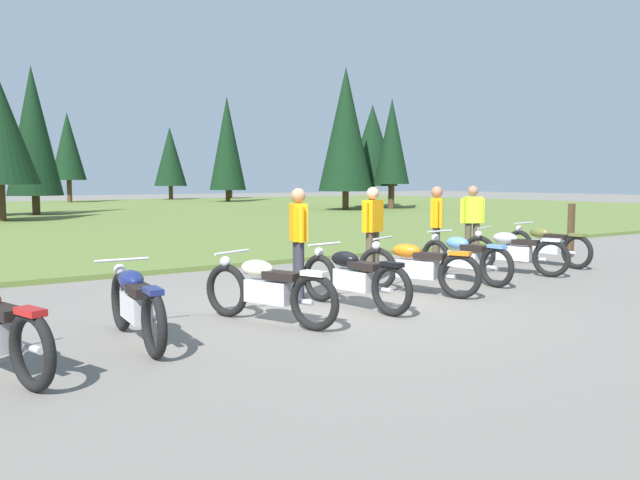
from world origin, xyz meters
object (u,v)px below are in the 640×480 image
object	(u,v)px
trail_marker_post	(571,230)
motorcycle_cream	(268,289)
rider_in_hivis_vest	(298,236)
motorcycle_orange	(416,267)
motorcycle_silver	(513,251)
rider_with_back_turned	(436,224)
rider_checking_bike	(373,228)
motorcycle_navy	(136,304)
motorcycle_black	(353,277)
motorcycle_sky_blue	(464,257)
motorcycle_olive	(547,245)
rider_near_row_end	(472,220)

from	to	relation	value
trail_marker_post	motorcycle_cream	bearing A→B (deg)	-167.24
rider_in_hivis_vest	motorcycle_orange	bearing A→B (deg)	-22.06
motorcycle_silver	rider_in_hivis_vest	xyz separation A→B (m)	(-4.78, 0.11, 0.51)
motorcycle_cream	rider_with_back_turned	size ratio (longest dim) A/B	1.19
rider_in_hivis_vest	rider_checking_bike	world-z (taller)	same
motorcycle_navy	motorcycle_black	distance (m)	3.14
motorcycle_sky_blue	motorcycle_olive	distance (m)	3.14
rider_with_back_turned	motorcycle_black	bearing A→B (deg)	-151.02
motorcycle_orange	motorcycle_sky_blue	bearing A→B (deg)	15.50
rider_near_row_end	rider_in_hivis_vest	distance (m)	5.37
motorcycle_navy	rider_with_back_turned	xyz separation A→B (m)	(6.61, 2.11, 0.51)
motorcycle_navy	rider_in_hivis_vest	xyz separation A→B (m)	(2.88, 1.22, 0.51)
motorcycle_sky_blue	motorcycle_silver	size ratio (longest dim) A/B	1.04
motorcycle_cream	motorcycle_olive	xyz separation A→B (m)	(7.55, 1.48, 0.00)
motorcycle_orange	trail_marker_post	distance (m)	6.54
motorcycle_sky_blue	rider_checking_bike	bearing A→B (deg)	141.43
motorcycle_sky_blue	rider_checking_bike	xyz separation A→B (m)	(-1.26, 1.00, 0.51)
motorcycle_navy	rider_near_row_end	bearing A→B (deg)	17.45
rider_in_hivis_vest	motorcycle_cream	bearing A→B (deg)	-135.45
motorcycle_navy	motorcycle_orange	xyz separation A→B (m)	(4.62, 0.52, 0.00)
motorcycle_silver	motorcycle_olive	size ratio (longest dim) A/B	0.96
motorcycle_silver	rider_near_row_end	bearing A→B (deg)	73.51
rider_in_hivis_vest	rider_with_back_turned	world-z (taller)	same
motorcycle_navy	rider_checking_bike	bearing A→B (deg)	21.67
motorcycle_navy	motorcycle_silver	world-z (taller)	same
motorcycle_navy	rider_in_hivis_vest	world-z (taller)	rider_in_hivis_vest
rider_with_back_turned	motorcycle_orange	bearing A→B (deg)	-141.28
rider_in_hivis_vest	rider_near_row_end	bearing A→B (deg)	14.23
motorcycle_sky_blue	rider_with_back_turned	bearing A→B (deg)	68.27
rider_near_row_end	motorcycle_sky_blue	bearing A→B (deg)	-140.48
motorcycle_orange	motorcycle_silver	size ratio (longest dim) A/B	0.98
motorcycle_navy	motorcycle_olive	bearing A→B (deg)	9.37
motorcycle_navy	rider_checking_bike	size ratio (longest dim) A/B	1.26
motorcycle_navy	motorcycle_cream	xyz separation A→B (m)	(1.68, 0.04, 0.00)
motorcycle_sky_blue	motorcycle_orange	bearing A→B (deg)	-164.50
motorcycle_navy	trail_marker_post	bearing A→B (deg)	11.05
motorcycle_sky_blue	motorcycle_cream	bearing A→B (deg)	-168.57
motorcycle_orange	motorcycle_silver	bearing A→B (deg)	10.97
motorcycle_sky_blue	motorcycle_olive	bearing A→B (deg)	10.68
motorcycle_cream	motorcycle_black	xyz separation A→B (m)	(1.45, 0.15, 0.00)
motorcycle_silver	rider_near_row_end	world-z (taller)	rider_near_row_end
motorcycle_orange	motorcycle_navy	bearing A→B (deg)	-173.60
motorcycle_navy	trail_marker_post	world-z (taller)	trail_marker_post
motorcycle_navy	motorcycle_silver	bearing A→B (deg)	8.23
trail_marker_post	rider_checking_bike	bearing A→B (deg)	-178.14
motorcycle_olive	rider_checking_bike	xyz separation A→B (m)	(-4.34, 0.42, 0.51)
motorcycle_olive	rider_checking_bike	bearing A→B (deg)	174.47
motorcycle_cream	motorcycle_black	bearing A→B (deg)	5.88
motorcycle_sky_blue	rider_checking_bike	world-z (taller)	rider_checking_bike
motorcycle_black	motorcycle_olive	distance (m)	6.24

